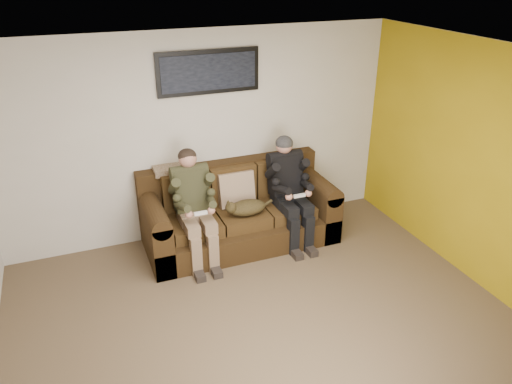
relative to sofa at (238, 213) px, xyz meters
name	(u,v)px	position (x,y,z in m)	size (l,w,h in m)	color
floor	(271,334)	(-0.31, -1.83, -0.37)	(5.00, 5.00, 0.00)	brown
ceiling	(276,65)	(-0.31, -1.83, 2.23)	(5.00, 5.00, 0.00)	silver
wall_back	(202,137)	(-0.31, 0.42, 0.93)	(5.00, 5.00, 0.00)	beige
wall_right	(496,175)	(2.19, -1.83, 0.93)	(4.50, 4.50, 0.00)	beige
accent_wall_right	(495,175)	(2.18, -1.83, 0.93)	(4.50, 4.50, 0.00)	#A98D10
sofa	(238,213)	(0.00, 0.00, 0.00)	(2.37, 1.03, 0.97)	#31200E
throw_pillow	(236,189)	(0.00, 0.04, 0.32)	(0.45, 0.13, 0.43)	#9E8267
throw_blanket	(173,169)	(-0.72, 0.30, 0.60)	(0.49, 0.24, 0.09)	gray
person_left	(194,200)	(-0.61, -0.20, 0.39)	(0.51, 0.87, 1.33)	#866D54
person_right	(289,184)	(0.61, -0.20, 0.39)	(0.51, 0.86, 1.34)	black
cat	(246,208)	(0.01, -0.27, 0.21)	(0.66, 0.26, 0.24)	#4A3D1D
framed_poster	(209,72)	(-0.20, 0.38, 1.73)	(1.25, 0.05, 0.52)	black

